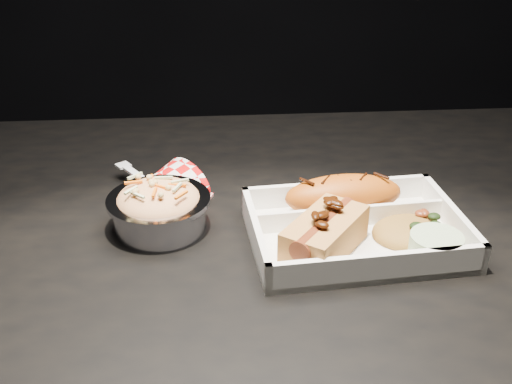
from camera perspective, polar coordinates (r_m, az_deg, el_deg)
dining_table at (r=0.85m, az=-1.69°, el=-8.85°), size 1.20×0.80×0.75m
food_tray at (r=0.78m, az=8.77°, el=-3.65°), size 0.26×0.20×0.04m
fried_pastry at (r=0.82m, az=7.77°, el=-0.27°), size 0.16×0.07×0.05m
hotdog at (r=0.74m, az=6.15°, el=-3.52°), size 0.12×0.13×0.06m
fried_rice_mound at (r=0.79m, az=13.61°, el=-2.83°), size 0.10×0.08×0.03m
cupcake_liner at (r=0.75m, az=15.68°, el=-4.74°), size 0.06×0.06×0.03m
foil_coleslaw_cup at (r=0.80m, az=-8.62°, el=-1.25°), size 0.13×0.13×0.07m
napkin_fork at (r=0.86m, az=-8.90°, el=0.10°), size 0.15×0.16×0.10m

